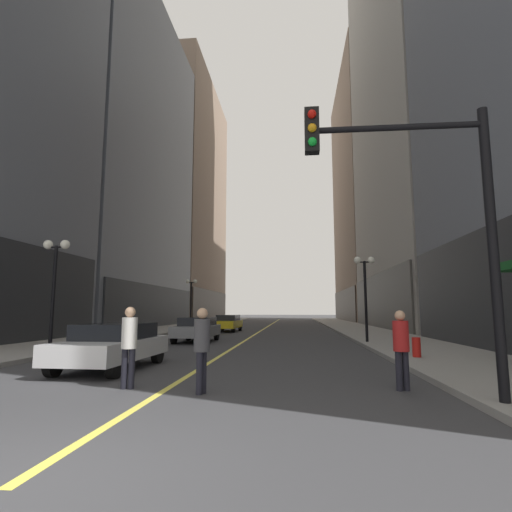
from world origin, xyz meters
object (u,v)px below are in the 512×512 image
(traffic_light_near_right, at_px, (430,201))
(fire_hydrant_right, at_px, (417,349))
(street_lamp_left_near, at_px, (55,270))
(street_lamp_right_mid, at_px, (365,280))
(car_yellow, at_px, (228,322))
(pedestrian_with_orange_bag, at_px, (202,343))
(car_grey, at_px, (197,328))
(pedestrian_in_white_shirt, at_px, (129,340))
(pedestrian_in_red_jacket, at_px, (401,343))
(street_lamp_left_far, at_px, (191,293))
(car_white, at_px, (113,344))

(traffic_light_near_right, height_order, fire_hydrant_right, traffic_light_near_right)
(street_lamp_left_near, relative_size, street_lamp_right_mid, 1.00)
(car_yellow, distance_m, pedestrian_with_orange_bag, 24.00)
(car_grey, distance_m, car_yellow, 10.43)
(pedestrian_in_white_shirt, bearing_deg, pedestrian_in_red_jacket, 3.53)
(pedestrian_with_orange_bag, height_order, street_lamp_left_far, street_lamp_left_far)
(pedestrian_with_orange_bag, xyz_separation_m, fire_hydrant_right, (6.04, 5.83, -0.64))
(pedestrian_in_white_shirt, bearing_deg, car_grey, 97.16)
(traffic_light_near_right, bearing_deg, pedestrian_with_orange_bag, 168.08)
(pedestrian_with_orange_bag, distance_m, pedestrian_in_red_jacket, 4.33)
(traffic_light_near_right, xyz_separation_m, street_lamp_left_near, (-11.75, 7.12, -0.49))
(car_white, height_order, fire_hydrant_right, car_white)
(car_yellow, bearing_deg, fire_hydrant_right, -62.25)
(traffic_light_near_right, distance_m, street_lamp_left_far, 30.19)
(car_yellow, relative_size, street_lamp_right_mid, 1.01)
(car_white, xyz_separation_m, street_lamp_left_far, (-3.86, 23.69, 2.54))
(car_white, bearing_deg, car_yellow, 89.99)
(car_white, bearing_deg, street_lamp_right_mid, 45.92)
(car_yellow, bearing_deg, street_lamp_right_mid, -51.84)
(fire_hydrant_right, bearing_deg, street_lamp_left_near, 178.52)
(pedestrian_with_orange_bag, bearing_deg, car_white, 137.03)
(car_white, distance_m, traffic_light_near_right, 9.39)
(pedestrian_in_red_jacket, distance_m, street_lamp_left_far, 28.64)
(car_white, bearing_deg, car_grey, 89.83)
(pedestrian_in_white_shirt, bearing_deg, car_white, 120.60)
(pedestrian_with_orange_bag, xyz_separation_m, street_lamp_left_far, (-7.26, 26.86, 2.22))
(street_lamp_right_mid, bearing_deg, pedestrian_with_orange_bag, -114.07)
(car_grey, xyz_separation_m, street_lamp_left_far, (-3.90, 13.53, 2.54))
(car_grey, bearing_deg, street_lamp_left_far, 106.06)
(street_lamp_right_mid, bearing_deg, street_lamp_left_near, -154.09)
(car_grey, relative_size, street_lamp_left_near, 0.91)
(car_yellow, bearing_deg, pedestrian_in_red_jacket, -71.60)
(fire_hydrant_right, bearing_deg, car_grey, 141.44)
(car_white, distance_m, street_lamp_left_far, 24.14)
(car_grey, distance_m, fire_hydrant_right, 12.03)
(street_lamp_left_near, relative_size, fire_hydrant_right, 5.54)
(pedestrian_in_white_shirt, distance_m, street_lamp_left_near, 8.32)
(car_white, xyz_separation_m, street_lamp_right_mid, (8.94, 9.23, 2.54))
(street_lamp_right_mid, bearing_deg, street_lamp_left_far, 131.51)
(street_lamp_left_far, relative_size, street_lamp_right_mid, 1.00)
(car_grey, bearing_deg, fire_hydrant_right, -38.56)
(pedestrian_in_white_shirt, relative_size, pedestrian_in_red_jacket, 1.05)
(fire_hydrant_right, bearing_deg, traffic_light_near_right, -102.88)
(car_grey, bearing_deg, car_white, -90.17)
(street_lamp_left_near, bearing_deg, street_lamp_right_mid, 25.91)
(car_white, distance_m, car_yellow, 20.59)
(traffic_light_near_right, relative_size, street_lamp_right_mid, 1.28)
(pedestrian_with_orange_bag, relative_size, street_lamp_right_mid, 0.40)
(car_yellow, bearing_deg, street_lamp_left_near, -102.41)
(street_lamp_left_near, bearing_deg, car_grey, 61.42)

